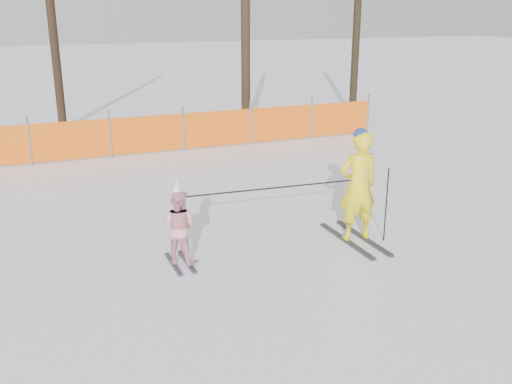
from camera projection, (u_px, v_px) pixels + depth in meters
ground at (268, 261)px, 8.98m from camera, size 120.00×120.00×0.00m
adult at (358, 186)px, 9.50m from camera, size 0.71×1.68×1.96m
child at (179, 226)px, 8.70m from camera, size 0.72×0.86×1.36m
ski_poles at (310, 194)px, 9.19m from camera, size 3.37×0.44×1.29m
safety_fence at (111, 137)px, 15.08m from camera, size 16.07×0.06×1.25m
tree_trunks at (222, 33)px, 18.42m from camera, size 10.23×2.77×6.36m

